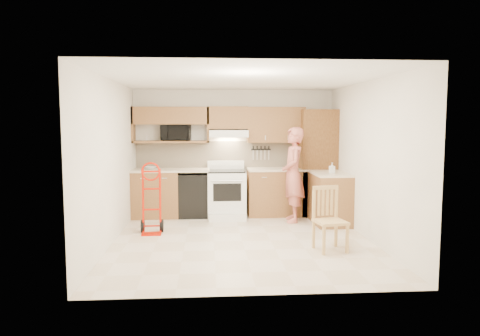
{
  "coord_description": "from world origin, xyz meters",
  "views": [
    {
      "loc": [
        -0.53,
        -6.94,
        1.86
      ],
      "look_at": [
        0.0,
        0.5,
        1.1
      ],
      "focal_mm": 33.99,
      "sensor_mm": 36.0,
      "label": 1
    }
  ],
  "objects": [
    {
      "name": "knife_strip",
      "position": [
        0.55,
        2.21,
        1.24
      ],
      "size": [
        0.4,
        0.05,
        0.29
      ],
      "primitive_type": null,
      "color": "black",
      "rests_on": "backsplash"
    },
    {
      "name": "microwave",
      "position": [
        -1.15,
        2.08,
        1.65
      ],
      "size": [
        0.59,
        0.43,
        0.31
      ],
      "primitive_type": "imported",
      "rotation": [
        0.0,
        0.0,
        -0.08
      ],
      "color": "black",
      "rests_on": "upper_shelf_mw"
    },
    {
      "name": "wall_right",
      "position": [
        2.01,
        0.0,
        1.25
      ],
      "size": [
        0.02,
        4.5,
        2.5
      ],
      "primitive_type": "cube",
      "color": "white",
      "rests_on": "ground"
    },
    {
      "name": "dishwasher",
      "position": [
        -0.8,
        1.95,
        0.42
      ],
      "size": [
        0.6,
        0.6,
        0.85
      ],
      "primitive_type": "cube",
      "color": "black",
      "rests_on": "ground"
    },
    {
      "name": "range",
      "position": [
        -0.17,
        1.8,
        0.54
      ],
      "size": [
        0.74,
        0.97,
        1.09
      ],
      "primitive_type": null,
      "color": "white",
      "rests_on": "ground"
    },
    {
      "name": "upper_cab_center",
      "position": [
        -0.12,
        2.08,
        1.94
      ],
      "size": [
        0.76,
        0.33,
        0.44
      ],
      "primitive_type": "cube",
      "color": "brown",
      "rests_on": "wall_back"
    },
    {
      "name": "floor",
      "position": [
        0.0,
        0.0,
        -0.01
      ],
      "size": [
        4.0,
        4.5,
        0.02
      ],
      "primitive_type": "cube",
      "color": "beige",
      "rests_on": "ground"
    },
    {
      "name": "wall_front",
      "position": [
        0.0,
        -2.26,
        1.25
      ],
      "size": [
        4.0,
        0.02,
        2.5
      ],
      "primitive_type": "cube",
      "color": "white",
      "rests_on": "ground"
    },
    {
      "name": "countertop_left",
      "position": [
        -1.25,
        1.95,
        0.92
      ],
      "size": [
        1.5,
        0.63,
        0.04
      ],
      "primitive_type": "cube",
      "color": "beige",
      "rests_on": "lower_cab_left"
    },
    {
      "name": "countertop_right",
      "position": [
        0.83,
        1.95,
        0.92
      ],
      "size": [
        1.14,
        0.63,
        0.04
      ],
      "primitive_type": "cube",
      "color": "beige",
      "rests_on": "lower_cab_right"
    },
    {
      "name": "upper_shelf_mw",
      "position": [
        -1.25,
        2.08,
        1.47
      ],
      "size": [
        1.5,
        0.33,
        0.04
      ],
      "primitive_type": "cube",
      "color": "brown",
      "rests_on": "wall_back"
    },
    {
      "name": "upper_cab_right",
      "position": [
        0.83,
        2.08,
        1.8
      ],
      "size": [
        1.14,
        0.33,
        0.7
      ],
      "primitive_type": "cube",
      "color": "brown",
      "rests_on": "wall_back"
    },
    {
      "name": "hand_truck",
      "position": [
        -1.47,
        0.6,
        0.54
      ],
      "size": [
        0.44,
        0.4,
        1.08
      ],
      "primitive_type": null,
      "rotation": [
        0.0,
        0.0,
        0.04
      ],
      "color": "red",
      "rests_on": "ground"
    },
    {
      "name": "pantry_tall",
      "position": [
        1.65,
        1.95,
        1.05
      ],
      "size": [
        0.7,
        0.6,
        2.1
      ],
      "primitive_type": "cube",
      "color": "brown",
      "rests_on": "ground"
    },
    {
      "name": "bowl",
      "position": [
        -1.65,
        1.95,
        0.97
      ],
      "size": [
        0.27,
        0.27,
        0.05
      ],
      "primitive_type": "imported",
      "rotation": [
        0.0,
        0.0,
        -0.3
      ],
      "color": "white",
      "rests_on": "countertop_left"
    },
    {
      "name": "wall_left",
      "position": [
        -2.01,
        0.0,
        1.25
      ],
      "size": [
        0.02,
        4.5,
        2.5
      ],
      "primitive_type": "cube",
      "color": "white",
      "rests_on": "ground"
    },
    {
      "name": "countertop_return",
      "position": [
        1.7,
        1.15,
        0.92
      ],
      "size": [
        0.63,
        1.0,
        0.04
      ],
      "primitive_type": "cube",
      "color": "beige",
      "rests_on": "cab_return_right"
    },
    {
      "name": "person",
      "position": [
        1.05,
        1.35,
        0.88
      ],
      "size": [
        0.46,
        0.66,
        1.76
      ],
      "primitive_type": "imported",
      "rotation": [
        0.0,
        0.0,
        -1.62
      ],
      "color": "#BF6457",
      "rests_on": "ground"
    },
    {
      "name": "lower_cab_right",
      "position": [
        0.83,
        1.95,
        0.45
      ],
      "size": [
        1.14,
        0.6,
        0.9
      ],
      "primitive_type": "cube",
      "color": "brown",
      "rests_on": "ground"
    },
    {
      "name": "ceiling",
      "position": [
        0.0,
        0.0,
        2.51
      ],
      "size": [
        4.0,
        4.5,
        0.02
      ],
      "primitive_type": "cube",
      "color": "white",
      "rests_on": "ground"
    },
    {
      "name": "backsplash",
      "position": [
        0.0,
        2.23,
        1.2
      ],
      "size": [
        3.92,
        0.03,
        0.55
      ],
      "primitive_type": "cube",
      "color": "beige",
      "rests_on": "wall_back"
    },
    {
      "name": "range_hood",
      "position": [
        -0.12,
        2.02,
        1.63
      ],
      "size": [
        0.76,
        0.46,
        0.14
      ],
      "primitive_type": "cube",
      "color": "white",
      "rests_on": "wall_back"
    },
    {
      "name": "wall_back",
      "position": [
        0.0,
        2.26,
        1.25
      ],
      "size": [
        4.0,
        0.02,
        2.5
      ],
      "primitive_type": "cube",
      "color": "white",
      "rests_on": "ground"
    },
    {
      "name": "cab_return_right",
      "position": [
        1.7,
        1.15,
        0.45
      ],
      "size": [
        0.6,
        1.0,
        0.9
      ],
      "primitive_type": "cube",
      "color": "brown",
      "rests_on": "ground"
    },
    {
      "name": "dining_chair",
      "position": [
        1.23,
        -0.62,
        0.46
      ],
      "size": [
        0.49,
        0.52,
        0.92
      ],
      "primitive_type": null,
      "rotation": [
        0.0,
        0.0,
        0.17
      ],
      "color": "tan",
      "rests_on": "ground"
    },
    {
      "name": "soap_bottle",
      "position": [
        1.7,
        1.04,
        1.04
      ],
      "size": [
        0.09,
        0.1,
        0.19
      ],
      "primitive_type": "imported",
      "rotation": [
        0.0,
        0.0,
        0.1
      ],
      "color": "white",
      "rests_on": "countertop_return"
    },
    {
      "name": "lower_cab_left",
      "position": [
        -1.55,
        1.95,
        0.45
      ],
      "size": [
        0.9,
        0.6,
        0.9
      ],
      "primitive_type": "cube",
      "color": "brown",
      "rests_on": "ground"
    },
    {
      "name": "upper_cab_left",
      "position": [
        -1.25,
        2.08,
        1.98
      ],
      "size": [
        1.5,
        0.33,
        0.34
      ],
      "primitive_type": "cube",
      "color": "brown",
      "rests_on": "wall_back"
    }
  ]
}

